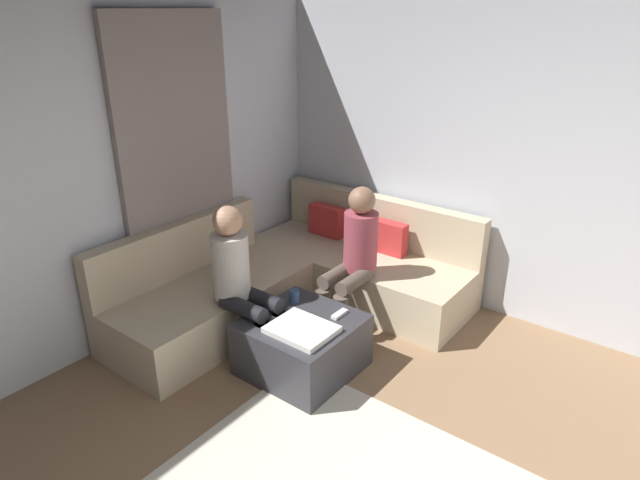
# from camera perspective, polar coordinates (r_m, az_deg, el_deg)

# --- Properties ---
(wall_back) EXTENTS (6.00, 0.12, 2.70)m
(wall_back) POSITION_cam_1_polar(r_m,az_deg,el_deg) (4.59, 27.25, 5.97)
(wall_back) COLOR silver
(wall_back) RESTS_ON ground_plane
(wall_left) EXTENTS (0.12, 6.00, 2.70)m
(wall_left) POSITION_cam_1_polar(r_m,az_deg,el_deg) (4.11, -29.69, 3.73)
(wall_left) COLOR silver
(wall_left) RESTS_ON ground_plane
(curtain_panel) EXTENTS (0.06, 1.10, 2.50)m
(curtain_panel) POSITION_cam_1_polar(r_m,az_deg,el_deg) (4.68, -14.47, 6.81)
(curtain_panel) COLOR gray
(curtain_panel) RESTS_ON ground_plane
(sectional_couch) EXTENTS (2.10, 2.55, 0.87)m
(sectional_couch) POSITION_cam_1_polar(r_m,az_deg,el_deg) (4.89, -2.42, -3.99)
(sectional_couch) COLOR #C6B593
(sectional_couch) RESTS_ON ground_plane
(ottoman) EXTENTS (0.76, 0.76, 0.42)m
(ottoman) POSITION_cam_1_polar(r_m,az_deg,el_deg) (4.11, -1.90, -10.86)
(ottoman) COLOR #333338
(ottoman) RESTS_ON ground_plane
(folded_blanket) EXTENTS (0.44, 0.36, 0.04)m
(folded_blanket) POSITION_cam_1_polar(r_m,az_deg,el_deg) (3.85, -1.92, -9.32)
(folded_blanket) COLOR white
(folded_blanket) RESTS_ON ottoman
(coffee_mug) EXTENTS (0.08, 0.08, 0.10)m
(coffee_mug) POSITION_cam_1_polar(r_m,az_deg,el_deg) (4.21, -2.71, -5.84)
(coffee_mug) COLOR #334C72
(coffee_mug) RESTS_ON ottoman
(game_remote) EXTENTS (0.05, 0.15, 0.02)m
(game_remote) POSITION_cam_1_polar(r_m,az_deg,el_deg) (4.04, 2.05, -7.74)
(game_remote) COLOR white
(game_remote) RESTS_ON ottoman
(person_on_couch_back) EXTENTS (0.30, 0.60, 1.20)m
(person_on_couch_back) POSITION_cam_1_polar(r_m,az_deg,el_deg) (4.46, 3.54, -1.42)
(person_on_couch_back) COLOR brown
(person_on_couch_back) RESTS_ON ground_plane
(person_on_couch_side) EXTENTS (0.60, 0.30, 1.20)m
(person_on_couch_side) POSITION_cam_1_polar(r_m,az_deg,el_deg) (4.09, -8.30, -3.96)
(person_on_couch_side) COLOR black
(person_on_couch_side) RESTS_ON ground_plane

